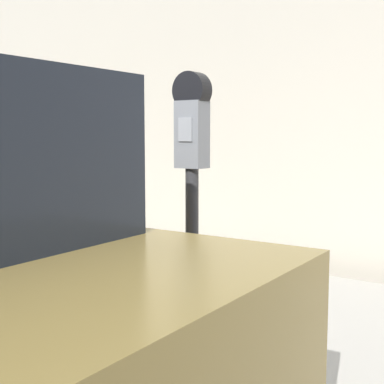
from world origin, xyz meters
TOP-DOWN VIEW (x-y plane):
  - sidewalk at (0.00, 2.20)m, footprint 24.00×2.80m
  - building_facade at (0.00, 4.01)m, footprint 24.00×0.30m
  - parking_meter at (0.58, 1.29)m, footprint 0.21×0.13m

SIDE VIEW (x-z plane):
  - sidewalk at x=0.00m, z-range 0.00..0.12m
  - parking_meter at x=0.58m, z-range 0.40..2.08m
  - building_facade at x=0.00m, z-range 0.00..4.53m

